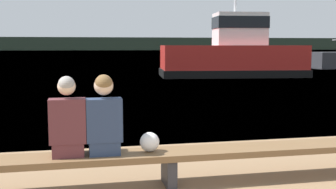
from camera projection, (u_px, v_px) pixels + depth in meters
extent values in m
plane|color=#426B8E|center=(84.00, 51.00, 124.05)|extent=(240.00, 240.00, 0.00)
cube|color=#2D3D2D|center=(83.00, 44.00, 152.17)|extent=(600.00, 12.00, 4.55)
cube|color=brown|center=(169.00, 154.00, 5.24)|extent=(7.29, 0.51, 0.08)
cube|color=#2D2D33|center=(169.00, 171.00, 5.26)|extent=(0.12, 0.44, 0.35)
cube|color=#56282D|center=(68.00, 148.00, 5.03)|extent=(0.37, 0.36, 0.17)
cube|color=#56282D|center=(68.00, 121.00, 4.91)|extent=(0.42, 0.22, 0.52)
sphere|color=beige|center=(67.00, 86.00, 4.87)|extent=(0.21, 0.21, 0.21)
sphere|color=gray|center=(66.00, 84.00, 4.85)|extent=(0.19, 0.19, 0.19)
cube|color=navy|center=(104.00, 146.00, 5.12)|extent=(0.37, 0.36, 0.17)
cube|color=navy|center=(104.00, 120.00, 5.00)|extent=(0.42, 0.22, 0.52)
sphere|color=beige|center=(104.00, 86.00, 4.95)|extent=(0.23, 0.23, 0.23)
sphere|color=brown|center=(104.00, 83.00, 4.93)|extent=(0.21, 0.21, 0.21)
ellipsoid|color=white|center=(150.00, 142.00, 5.19)|extent=(0.24, 0.22, 0.24)
cube|color=red|center=(232.00, 61.00, 23.64)|extent=(8.16, 3.96, 1.73)
cube|color=black|center=(232.00, 73.00, 23.72)|extent=(8.33, 4.10, 0.42)
cube|color=silver|center=(240.00, 29.00, 23.48)|extent=(2.94, 2.16, 1.79)
cube|color=black|center=(240.00, 23.00, 23.43)|extent=(3.00, 2.23, 0.64)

